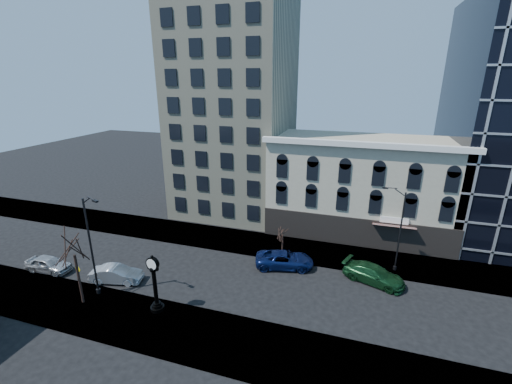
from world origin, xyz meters
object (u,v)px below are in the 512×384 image
(car_near_a, at_px, (49,264))
(car_near_b, at_px, (116,274))
(street_clock, at_px, (155,286))
(warning_sign, at_px, (78,273))
(street_lamp_near, at_px, (91,221))

(car_near_a, relative_size, car_near_b, 0.97)
(car_near_a, height_order, car_near_b, car_near_b)
(street_clock, bearing_deg, car_near_a, 177.48)
(warning_sign, height_order, car_near_b, warning_sign)
(street_clock, xyz_separation_m, car_near_a, (-14.21, 2.13, -1.68))
(car_near_a, bearing_deg, street_clock, -101.30)
(street_lamp_near, distance_m, car_near_a, 10.92)
(street_lamp_near, xyz_separation_m, warning_sign, (-2.67, 0.21, -5.64))
(street_lamp_near, bearing_deg, car_near_b, 117.12)
(street_lamp_near, relative_size, car_near_a, 2.06)
(street_lamp_near, bearing_deg, warning_sign, -167.49)
(street_clock, bearing_deg, warning_sign, -176.73)
(car_near_b, bearing_deg, warning_sign, 121.45)
(street_lamp_near, height_order, car_near_a, street_lamp_near)
(street_clock, distance_m, warning_sign, 8.52)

